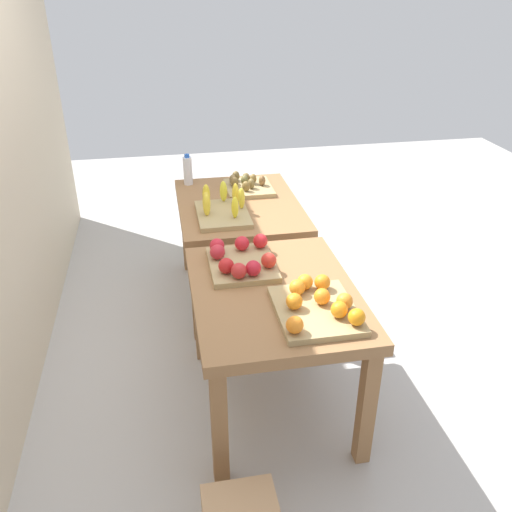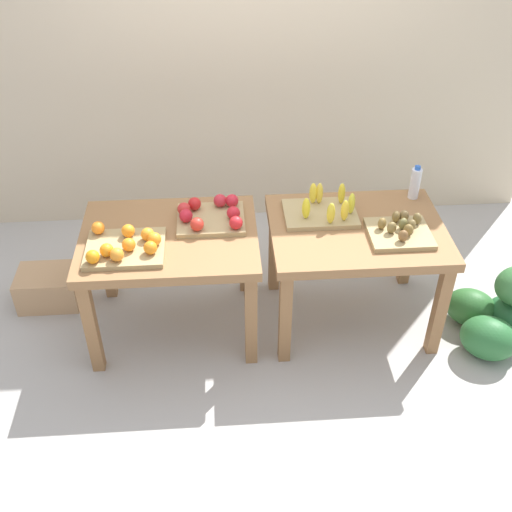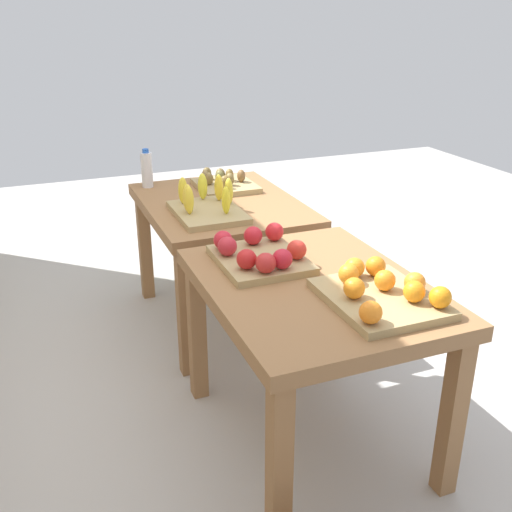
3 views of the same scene
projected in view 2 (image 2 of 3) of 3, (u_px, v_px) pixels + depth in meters
ground_plane at (263, 320)px, 4.08m from camera, size 8.00×8.00×0.00m
back_wall at (249, 25)px, 4.24m from camera, size 4.40×0.12×3.00m
display_table_left at (170, 249)px, 3.68m from camera, size 1.04×0.80×0.72m
display_table_right at (356, 241)px, 3.74m from camera, size 1.04×0.80×0.72m
orange_bin at (125, 246)px, 3.46m from camera, size 0.44×0.37×0.11m
apple_bin at (211, 215)px, 3.70m from camera, size 0.41×0.35×0.11m
banana_crate at (323, 210)px, 3.74m from camera, size 0.44×0.32×0.17m
kiwi_bin at (400, 230)px, 3.59m from camera, size 0.36×0.32×0.10m
water_bottle at (415, 183)px, 3.88m from camera, size 0.06×0.06×0.22m
watermelon_pile at (497, 313)px, 3.86m from camera, size 0.62×0.68×0.50m
cardboard_produce_box at (49, 287)px, 4.17m from camera, size 0.40×0.30×0.23m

